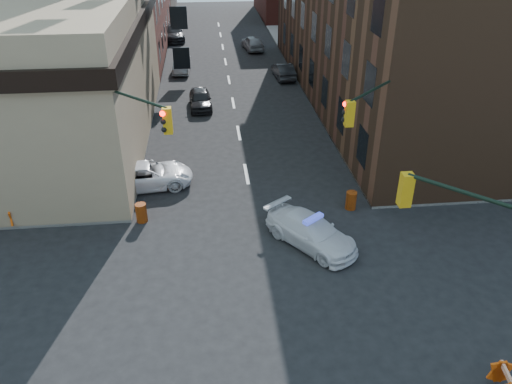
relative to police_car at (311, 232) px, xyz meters
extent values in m
plane|color=black|center=(-2.31, -2.87, -0.67)|extent=(140.00, 140.00, 0.00)
cube|color=gray|center=(20.69, 29.88, -0.60)|extent=(34.00, 54.50, 0.15)
cube|color=#482D1C|center=(10.69, 19.63, 6.33)|extent=(14.00, 34.00, 14.00)
cylinder|color=black|center=(2.90, -7.58, 5.98)|extent=(3.27, 3.27, 0.12)
cube|color=#BF8C0C|center=(1.31, -5.99, 5.48)|extent=(0.35, 0.35, 1.05)
sphere|color=#FF0C05|center=(1.46, -5.84, 5.83)|extent=(0.22, 0.22, 0.22)
sphere|color=black|center=(1.46, -5.84, 5.50)|extent=(0.22, 0.22, 0.22)
sphere|color=black|center=(1.46, -5.84, 5.17)|extent=(0.22, 0.22, 0.22)
cylinder|color=black|center=(-9.11, 3.43, 3.48)|extent=(0.20, 0.20, 8.00)
cylinder|color=black|center=(-9.11, 3.43, -0.27)|extent=(0.44, 0.44, 0.50)
cylinder|color=black|center=(-7.52, 1.84, 5.98)|extent=(3.27, 3.27, 0.12)
cube|color=#BF8C0C|center=(-5.93, 0.25, 5.48)|extent=(0.35, 0.35, 1.05)
sphere|color=#FF0C05|center=(-6.09, 0.09, 5.83)|extent=(0.22, 0.22, 0.22)
sphere|color=black|center=(-6.09, 0.09, 5.50)|extent=(0.22, 0.22, 0.22)
sphere|color=black|center=(-6.09, 0.09, 5.17)|extent=(0.22, 0.22, 0.22)
cylinder|color=black|center=(4.49, 3.43, 3.48)|extent=(0.20, 0.20, 8.00)
cylinder|color=black|center=(4.49, 3.43, -0.27)|extent=(0.44, 0.44, 0.50)
cylinder|color=black|center=(2.90, 1.84, 5.98)|extent=(3.27, 3.27, 0.12)
cube|color=#BF8C0C|center=(1.31, 0.25, 5.48)|extent=(0.35, 0.35, 1.05)
sphere|color=#FF0C05|center=(1.15, 0.40, 5.83)|extent=(0.22, 0.22, 0.22)
sphere|color=black|center=(1.15, 0.40, 5.50)|extent=(0.22, 0.22, 0.22)
sphere|color=black|center=(1.15, 0.40, 5.17)|extent=(0.22, 0.22, 0.22)
cylinder|color=black|center=(5.19, 23.13, 0.78)|extent=(0.24, 0.24, 2.60)
sphere|color=brown|center=(5.19, 23.13, 2.83)|extent=(3.00, 3.00, 3.00)
cylinder|color=black|center=(5.19, 31.13, 0.78)|extent=(0.24, 0.24, 2.60)
sphere|color=brown|center=(5.19, 31.13, 2.83)|extent=(3.00, 3.00, 3.00)
imported|color=silver|center=(0.00, 0.00, 0.00)|extent=(4.30, 4.84, 1.35)
imported|color=white|center=(-7.85, 6.23, 0.02)|extent=(5.26, 2.94, 1.39)
imported|color=black|center=(-4.85, 18.34, 0.02)|extent=(1.82, 4.13, 1.38)
imported|color=gray|center=(-6.48, 28.01, 0.00)|extent=(1.62, 4.15, 1.35)
imported|color=black|center=(-7.81, 40.96, 0.15)|extent=(3.01, 5.92, 1.65)
imported|color=black|center=(2.55, 25.15, 0.01)|extent=(1.73, 4.22, 1.36)
imported|color=gray|center=(0.84, 35.55, 0.09)|extent=(2.39, 4.67, 1.52)
imported|color=black|center=(-11.12, 3.41, 0.29)|extent=(0.70, 0.60, 1.62)
imported|color=black|center=(-13.98, 4.03, 0.47)|extent=(1.02, 0.82, 1.98)
imported|color=#1C232B|center=(-15.31, 7.06, 0.44)|extent=(1.21, 0.73, 1.92)
cylinder|color=orange|center=(2.63, 2.83, -0.20)|extent=(0.67, 0.67, 0.95)
cylinder|color=red|center=(-7.81, 2.73, -0.19)|extent=(0.69, 0.69, 0.96)
camera|label=1|loc=(-4.38, -18.19, 12.70)|focal=35.00mm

